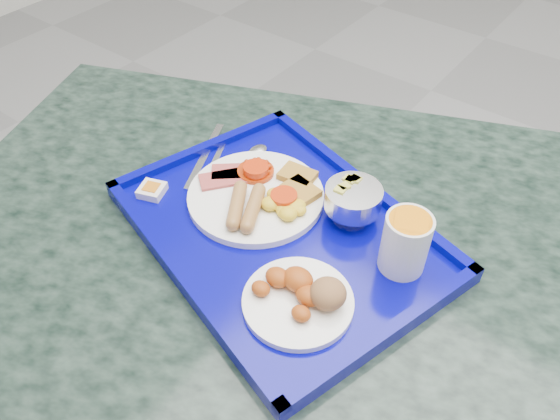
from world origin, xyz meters
name	(u,v)px	position (x,y,z in m)	size (l,w,h in m)	color
floor	(436,373)	(0.00, 0.00, 0.00)	(6.00, 6.00, 0.00)	gray
table	(301,319)	(-0.19, -0.41, 0.57)	(1.45, 1.23, 0.77)	slate
tray	(280,231)	(-0.23, -0.42, 0.78)	(0.57, 0.49, 0.03)	#03038B
main_plate	(261,195)	(-0.30, -0.39, 0.80)	(0.22, 0.22, 0.03)	white
bread_plate	(303,296)	(-0.13, -0.51, 0.80)	(0.15, 0.15, 0.05)	white
fruit_bowl	(353,198)	(-0.16, -0.33, 0.83)	(0.09, 0.09, 0.06)	silver
juice_cup	(406,242)	(-0.05, -0.37, 0.84)	(0.07, 0.07, 0.09)	white
spoon	(245,155)	(-0.39, -0.32, 0.79)	(0.09, 0.17, 0.01)	silver
knife	(205,155)	(-0.45, -0.36, 0.79)	(0.01, 0.19, 0.00)	silver
jam_packet	(152,190)	(-0.45, -0.48, 0.79)	(0.05, 0.05, 0.02)	white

